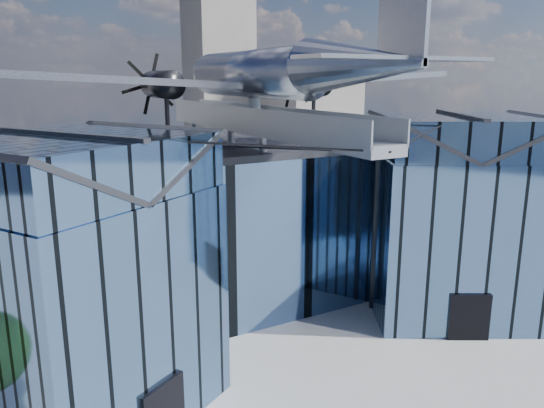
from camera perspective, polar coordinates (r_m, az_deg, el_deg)
ground_plane at (r=29.39m, az=1.99°, el=-14.60°), size 120.00×120.00×0.00m
museum at (r=32.11m, az=-3.37°, el=-1.49°), size 32.88×24.50×17.60m
bg_towers at (r=74.18m, az=-18.08°, el=9.93°), size 77.00×24.50×26.00m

